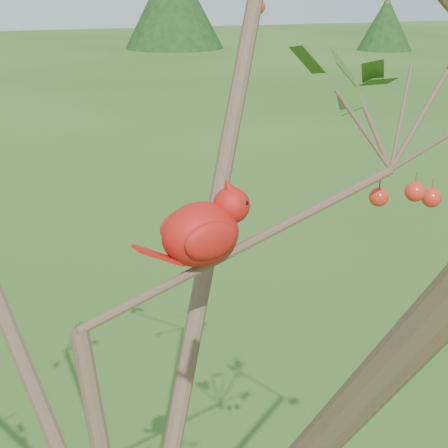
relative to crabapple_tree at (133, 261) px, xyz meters
name	(u,v)px	position (x,y,z in m)	size (l,w,h in m)	color
crabapple_tree	(133,261)	(0.00, 0.00, 0.00)	(2.35, 2.05, 2.95)	#453325
cardinal	(204,230)	(0.16, 0.11, -0.01)	(0.25, 0.14, 0.17)	red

